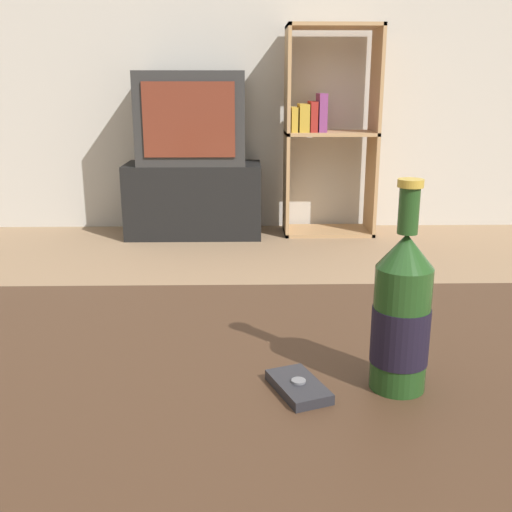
{
  "coord_description": "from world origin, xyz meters",
  "views": [
    {
      "loc": [
        0.02,
        -0.81,
        0.88
      ],
      "look_at": [
        0.04,
        0.22,
        0.59
      ],
      "focal_mm": 42.0,
      "sensor_mm": 36.0,
      "label": 1
    }
  ],
  "objects": [
    {
      "name": "coffee_table",
      "position": [
        0.0,
        0.0,
        0.42
      ],
      "size": [
        1.17,
        0.71,
        0.49
      ],
      "color": "#422B1C",
      "rests_on": "ground_plane"
    },
    {
      "name": "back_wall",
      "position": [
        0.0,
        3.02,
        1.3
      ],
      "size": [
        8.0,
        0.05,
        2.6
      ],
      "color": "beige",
      "rests_on": "ground_plane"
    },
    {
      "name": "beer_bottle",
      "position": [
        0.22,
        -0.08,
        0.59
      ],
      "size": [
        0.08,
        0.08,
        0.28
      ],
      "color": "#1E4219",
      "rests_on": "coffee_table"
    },
    {
      "name": "television",
      "position": [
        -0.28,
        2.76,
        0.7
      ],
      "size": [
        0.62,
        0.38,
        0.53
      ],
      "color": "#2D2D2D",
      "rests_on": "tv_stand"
    },
    {
      "name": "tv_stand",
      "position": [
        -0.28,
        2.77,
        0.22
      ],
      "size": [
        0.8,
        0.37,
        0.44
      ],
      "color": "black",
      "rests_on": "ground_plane"
    },
    {
      "name": "cell_phone",
      "position": [
        0.09,
        -0.09,
        0.49
      ],
      "size": [
        0.09,
        0.11,
        0.02
      ],
      "rotation": [
        0.0,
        0.0,
        0.36
      ],
      "color": "#232328",
      "rests_on": "coffee_table"
    },
    {
      "name": "bookshelf",
      "position": [
        0.51,
        2.81,
        0.63
      ],
      "size": [
        0.54,
        0.3,
        1.22
      ],
      "color": "tan",
      "rests_on": "ground_plane"
    }
  ]
}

